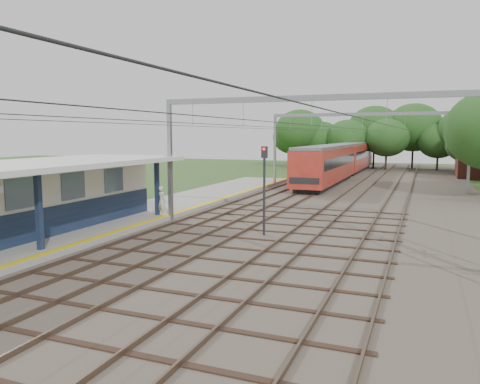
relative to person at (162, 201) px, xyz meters
The scene contains 12 objects.
ground 16.06m from the person, 69.53° to the right, with size 160.00×160.00×0.00m, color #2D4C1E.
ballast_bed 17.85m from the person, 57.38° to the left, with size 18.00×90.00×0.10m, color #473D33.
platform 2.38m from the person, 152.24° to the right, with size 5.00×52.00×0.35m, color gray.
yellow_stripe 1.36m from the person, 70.71° to the right, with size 0.45×52.00×0.01m, color yellow.
station_building 8.69m from the person, 112.28° to the right, with size 3.41×18.00×3.40m.
canopy 9.58m from the person, 103.56° to the right, with size 6.40×20.00×3.44m.
rail_tracks 16.63m from the person, 64.67° to the left, with size 11.80×88.00×0.15m.
catenary_system 14.32m from the person, 48.84° to the left, with size 17.22×88.00×7.00m.
tree_band 43.33m from the person, 77.36° to the left, with size 31.72×30.88×8.82m.
person is the anchor object (origin of this frame).
train 32.52m from the person, 80.97° to the left, with size 2.95×36.79×3.88m.
signal_post 7.39m from the person, 15.40° to the right, with size 0.34×0.30×4.47m.
Camera 1 is at (8.61, -8.39, 5.02)m, focal length 35.00 mm.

